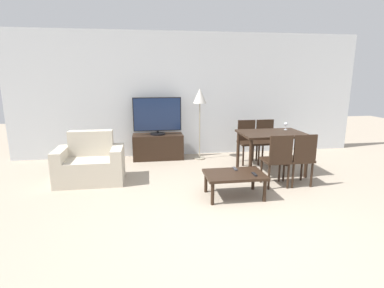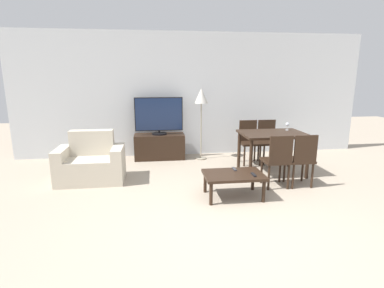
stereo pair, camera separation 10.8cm
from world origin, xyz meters
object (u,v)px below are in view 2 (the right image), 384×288
object	(u,v)px
coffee_table	(234,176)
floor_lamp	(201,100)
tv	(159,116)
dining_chair_far	(268,139)
dining_chair_far_left	(249,140)
remote_primary	(254,175)
armchair	(91,164)
wine_glass_left	(287,125)
tv_stand	(160,146)
dining_chair_near_right	(302,158)
dining_chair_near	(278,158)
dining_table	(273,138)
remote_secondary	(234,169)

from	to	relation	value
coffee_table	floor_lamp	distance (m)	2.35
tv	dining_chair_far	size ratio (longest dim) A/B	1.16
dining_chair_far_left	remote_primary	distance (m)	1.91
armchair	floor_lamp	distance (m)	2.56
armchair	wine_glass_left	world-z (taller)	wine_glass_left
tv_stand	wine_glass_left	xyz separation A→B (m)	(2.39, -1.08, 0.60)
dining_chair_near_right	dining_chair_near	bearing A→B (deg)	180.00
dining_chair_near	dining_chair_far_left	distance (m)	1.45
coffee_table	dining_table	world-z (taller)	dining_table
tv_stand	coffee_table	xyz separation A→B (m)	(1.04, -2.30, 0.05)
tv_stand	coffee_table	world-z (taller)	tv_stand
tv_stand	wine_glass_left	world-z (taller)	wine_glass_left
dining_chair_near	dining_chair_near_right	world-z (taller)	same
coffee_table	armchair	bearing A→B (deg)	155.63
floor_lamp	dining_table	bearing A→B (deg)	-45.08
tv	remote_secondary	bearing A→B (deg)	-62.53
dining_table	remote_secondary	world-z (taller)	dining_table
armchair	remote_primary	distance (m)	2.74
dining_chair_far_left	remote_primary	size ratio (longest dim) A/B	5.85
dining_chair_near	wine_glass_left	world-z (taller)	wine_glass_left
remote_secondary	floor_lamp	bearing A→B (deg)	96.05
dining_chair_far_left	wine_glass_left	bearing A→B (deg)	-41.91
tv	dining_chair_far_left	xyz separation A→B (m)	(1.82, -0.57, -0.44)
dining_chair_far	wine_glass_left	xyz separation A→B (m)	(0.16, -0.51, 0.38)
dining_chair_far_left	wine_glass_left	world-z (taller)	wine_glass_left
floor_lamp	remote_secondary	size ratio (longest dim) A/B	10.15
tv	dining_chair_near_right	xyz separation A→B (m)	(2.23, -2.01, -0.44)
armchair	dining_chair_far_left	distance (m)	3.11
dining_chair_far	dining_table	bearing A→B (deg)	-105.57
remote_primary	remote_secondary	size ratio (longest dim) A/B	1.00
tv	remote_secondary	world-z (taller)	tv
dining_chair_near	dining_chair_near_right	xyz separation A→B (m)	(0.40, 0.00, 0.00)
armchair	dining_chair_near	size ratio (longest dim) A/B	1.25
armchair	coffee_table	xyz separation A→B (m)	(2.23, -1.01, 0.02)
dining_table	floor_lamp	distance (m)	1.72
tv	dining_chair_near_right	distance (m)	3.04
coffee_table	dining_chair_far_left	world-z (taller)	dining_chair_far_left
remote_secondary	armchair	bearing A→B (deg)	160.19
dining_chair_near_right	dining_chair_far_left	size ratio (longest dim) A/B	1.00
dining_table	dining_chair_near	size ratio (longest dim) A/B	1.31
coffee_table	dining_table	bearing A→B (deg)	45.36
dining_chair_near_right	remote_primary	xyz separation A→B (m)	(-0.92, -0.39, -0.12)
dining_chair_near	dining_chair_far_left	bearing A→B (deg)	90.00
dining_chair_far	wine_glass_left	bearing A→B (deg)	-72.24
floor_lamp	wine_glass_left	size ratio (longest dim) A/B	10.43
tv_stand	dining_table	xyz separation A→B (m)	(2.03, -1.29, 0.40)
tv_stand	dining_chair_far_left	size ratio (longest dim) A/B	1.22
dining_table	wine_glass_left	size ratio (longest dim) A/B	7.89
dining_chair_near_right	floor_lamp	size ratio (longest dim) A/B	0.58
armchair	coffee_table	distance (m)	2.45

